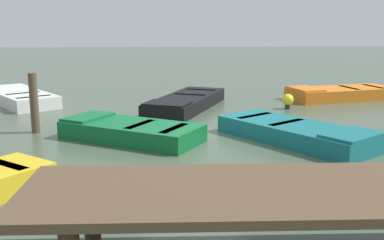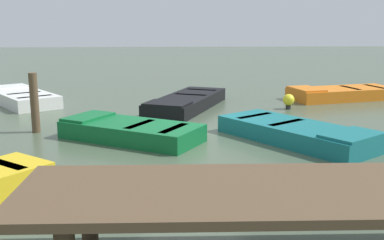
{
  "view_description": "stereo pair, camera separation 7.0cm",
  "coord_description": "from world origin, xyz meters",
  "px_view_note": "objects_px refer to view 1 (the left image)",
  "views": [
    {
      "loc": [
        0.63,
        10.96,
        2.69
      ],
      "look_at": [
        0.0,
        0.0,
        0.35
      ],
      "focal_mm": 43.31,
      "sensor_mm": 36.0,
      "label": 1
    },
    {
      "loc": [
        0.56,
        10.97,
        2.69
      ],
      "look_at": [
        0.0,
        0.0,
        0.35
      ],
      "focal_mm": 43.31,
      "sensor_mm": 36.0,
      "label": 2
    }
  ],
  "objects_px": {
    "rowboat_black": "(186,102)",
    "marker_buoy": "(288,100)",
    "dock_segment": "(322,196)",
    "rowboat_teal": "(297,132)",
    "mooring_piling_near_left": "(34,103)",
    "rowboat_orange": "(341,93)",
    "rowboat_white": "(20,97)",
    "rowboat_green": "(130,131)"
  },
  "relations": [
    {
      "from": "marker_buoy",
      "to": "rowboat_green",
      "type": "bearing_deg",
      "value": 37.76
    },
    {
      "from": "mooring_piling_near_left",
      "to": "marker_buoy",
      "type": "bearing_deg",
      "value": -158.73
    },
    {
      "from": "rowboat_black",
      "to": "marker_buoy",
      "type": "height_order",
      "value": "marker_buoy"
    },
    {
      "from": "rowboat_green",
      "to": "mooring_piling_near_left",
      "type": "xyz_separation_m",
      "value": [
        2.39,
        -0.86,
        0.52
      ]
    },
    {
      "from": "rowboat_black",
      "to": "marker_buoy",
      "type": "relative_size",
      "value": 9.08
    },
    {
      "from": "rowboat_green",
      "to": "marker_buoy",
      "type": "xyz_separation_m",
      "value": [
        -4.65,
        -3.6,
        0.07
      ]
    },
    {
      "from": "rowboat_teal",
      "to": "rowboat_white",
      "type": "relative_size",
      "value": 1.05
    },
    {
      "from": "rowboat_white",
      "to": "marker_buoy",
      "type": "distance_m",
      "value": 8.79
    },
    {
      "from": "dock_segment",
      "to": "mooring_piling_near_left",
      "type": "bearing_deg",
      "value": -52.74
    },
    {
      "from": "rowboat_teal",
      "to": "rowboat_black",
      "type": "relative_size",
      "value": 0.88
    },
    {
      "from": "rowboat_black",
      "to": "mooring_piling_near_left",
      "type": "bearing_deg",
      "value": -29.85
    },
    {
      "from": "dock_segment",
      "to": "rowboat_teal",
      "type": "bearing_deg",
      "value": -102.18
    },
    {
      "from": "rowboat_teal",
      "to": "rowboat_green",
      "type": "relative_size",
      "value": 1.1
    },
    {
      "from": "marker_buoy",
      "to": "rowboat_teal",
      "type": "bearing_deg",
      "value": 78.12
    },
    {
      "from": "rowboat_white",
      "to": "mooring_piling_near_left",
      "type": "height_order",
      "value": "mooring_piling_near_left"
    },
    {
      "from": "rowboat_black",
      "to": "marker_buoy",
      "type": "xyz_separation_m",
      "value": [
        -3.18,
        0.25,
        0.07
      ]
    },
    {
      "from": "dock_segment",
      "to": "mooring_piling_near_left",
      "type": "relative_size",
      "value": 4.42
    },
    {
      "from": "rowboat_teal",
      "to": "rowboat_white",
      "type": "xyz_separation_m",
      "value": [
        7.83,
        -5.43,
        0.0
      ]
    },
    {
      "from": "rowboat_white",
      "to": "rowboat_green",
      "type": "bearing_deg",
      "value": -177.09
    },
    {
      "from": "rowboat_green",
      "to": "marker_buoy",
      "type": "distance_m",
      "value": 5.88
    },
    {
      "from": "dock_segment",
      "to": "rowboat_black",
      "type": "relative_size",
      "value": 1.5
    },
    {
      "from": "rowboat_black",
      "to": "mooring_piling_near_left",
      "type": "xyz_separation_m",
      "value": [
        3.86,
        2.99,
        0.52
      ]
    },
    {
      "from": "dock_segment",
      "to": "rowboat_teal",
      "type": "distance_m",
      "value": 5.67
    },
    {
      "from": "rowboat_teal",
      "to": "marker_buoy",
      "type": "xyz_separation_m",
      "value": [
        -0.84,
        -3.98,
        0.07
      ]
    },
    {
      "from": "rowboat_orange",
      "to": "rowboat_green",
      "type": "distance_m",
      "value": 8.84
    },
    {
      "from": "rowboat_black",
      "to": "marker_buoy",
      "type": "bearing_deg",
      "value": 107.94
    },
    {
      "from": "rowboat_black",
      "to": "rowboat_orange",
      "type": "bearing_deg",
      "value": 127.79
    },
    {
      "from": "mooring_piling_near_left",
      "to": "rowboat_orange",
      "type": "bearing_deg",
      "value": -154.36
    },
    {
      "from": "rowboat_black",
      "to": "rowboat_white",
      "type": "bearing_deg",
      "value": -79.96
    },
    {
      "from": "dock_segment",
      "to": "rowboat_orange",
      "type": "bearing_deg",
      "value": -110.69
    },
    {
      "from": "rowboat_black",
      "to": "rowboat_orange",
      "type": "relative_size",
      "value": 1.09
    },
    {
      "from": "rowboat_green",
      "to": "rowboat_white",
      "type": "height_order",
      "value": "same"
    },
    {
      "from": "rowboat_orange",
      "to": "rowboat_white",
      "type": "relative_size",
      "value": 1.09
    },
    {
      "from": "rowboat_black",
      "to": "rowboat_green",
      "type": "height_order",
      "value": "same"
    },
    {
      "from": "dock_segment",
      "to": "rowboat_teal",
      "type": "xyz_separation_m",
      "value": [
        -1.3,
        -5.49,
        -0.63
      ]
    },
    {
      "from": "dock_segment",
      "to": "mooring_piling_near_left",
      "type": "distance_m",
      "value": 8.32
    },
    {
      "from": "dock_segment",
      "to": "rowboat_green",
      "type": "relative_size",
      "value": 1.87
    },
    {
      "from": "rowboat_orange",
      "to": "rowboat_white",
      "type": "height_order",
      "value": "same"
    },
    {
      "from": "mooring_piling_near_left",
      "to": "dock_segment",
      "type": "bearing_deg",
      "value": 126.07
    },
    {
      "from": "dock_segment",
      "to": "rowboat_white",
      "type": "distance_m",
      "value": 12.73
    },
    {
      "from": "rowboat_orange",
      "to": "rowboat_teal",
      "type": "bearing_deg",
      "value": 46.78
    },
    {
      "from": "rowboat_black",
      "to": "rowboat_green",
      "type": "bearing_deg",
      "value": 1.54
    }
  ]
}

